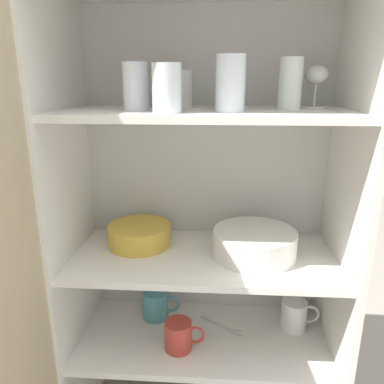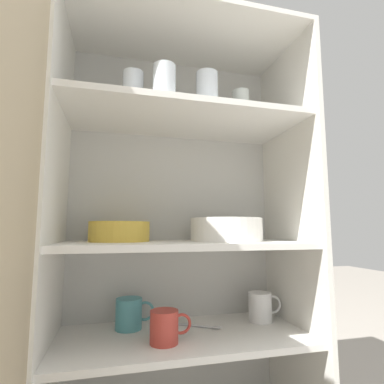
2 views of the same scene
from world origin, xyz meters
TOP-DOWN VIEW (x-y plane):
  - cupboard_back_panel at (0.00, 0.38)m, footprint 0.84×0.02m
  - cupboard_side_left at (-0.41, 0.19)m, footprint 0.02×0.41m
  - cupboard_side_right at (0.41, 0.19)m, footprint 0.02×0.41m
  - shelf_board_lower at (0.00, 0.19)m, footprint 0.80×0.37m
  - shelf_board_middle at (0.00, 0.19)m, footprint 0.80×0.37m
  - shelf_board_upper at (0.00, 0.19)m, footprint 0.80×0.37m
  - cupboard_door at (-0.40, -0.23)m, footprint 0.05×0.42m
  - tumbler_glass_0 at (-0.18, 0.15)m, footprint 0.07×0.07m
  - tumbler_glass_1 at (0.07, 0.12)m, footprint 0.08×0.08m
  - tumbler_glass_2 at (0.23, 0.22)m, footprint 0.07×0.07m
  - tumbler_glass_3 at (-0.08, 0.27)m, footprint 0.08×0.08m
  - tumbler_glass_4 at (-0.09, 0.07)m, footprint 0.07×0.07m
  - wine_glass_0 at (0.32, 0.27)m, footprint 0.07×0.07m
  - plate_stack_white at (0.16, 0.19)m, footprint 0.25×0.25m
  - mixing_bowl_large at (-0.21, 0.25)m, footprint 0.21×0.21m
  - coffee_mug_primary at (-0.17, 0.28)m, footprint 0.13×0.09m
  - coffee_mug_extra_1 at (0.31, 0.25)m, footprint 0.13×0.09m
  - coffee_mug_extra_2 at (-0.07, 0.12)m, footprint 0.13×0.09m
  - serving_spoon at (0.08, 0.23)m, footprint 0.15×0.10m

SIDE VIEW (x-z plane):
  - shelf_board_lower at x=0.00m, z-range 0.32..0.34m
  - serving_spoon at x=0.08m, z-range 0.34..0.35m
  - coffee_mug_extra_2 at x=-0.07m, z-range 0.34..0.43m
  - coffee_mug_primary at x=-0.17m, z-range 0.34..0.44m
  - coffee_mug_extra_1 at x=0.31m, z-range 0.34..0.44m
  - shelf_board_middle at x=0.00m, z-range 0.61..0.63m
  - mixing_bowl_large at x=-0.21m, z-range 0.64..0.71m
  - plate_stack_white at x=0.16m, z-range 0.63..0.72m
  - cupboard_back_panel at x=0.00m, z-range 0.00..1.38m
  - cupboard_side_left at x=-0.41m, z-range 0.00..1.38m
  - cupboard_side_right at x=0.41m, z-range 0.00..1.38m
  - cupboard_door at x=-0.40m, z-range 0.00..1.38m
  - shelf_board_upper at x=0.00m, z-range 1.05..1.07m
  - tumbler_glass_3 at x=-0.08m, z-range 1.07..1.18m
  - tumbler_glass_4 at x=-0.09m, z-range 1.07..1.19m
  - tumbler_glass_0 at x=-0.18m, z-range 1.07..1.20m
  - tumbler_glass_2 at x=0.23m, z-range 1.07..1.21m
  - tumbler_glass_1 at x=0.07m, z-range 1.07..1.22m
  - wine_glass_0 at x=0.32m, z-range 1.10..1.22m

